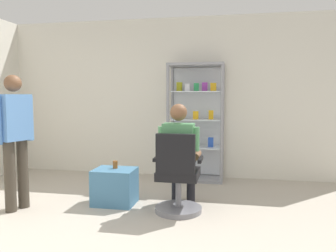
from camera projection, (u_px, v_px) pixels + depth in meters
The scene contains 8 objects.
ground_plane at pixel (116, 252), 2.94m from camera, with size 7.20×7.20×0.00m, color #B2A899.
back_wall at pixel (175, 98), 5.76m from camera, with size 6.00×0.10×2.70m, color silver.
display_cabinet_main at pixel (196, 121), 5.48m from camera, with size 0.90×0.45×1.90m.
office_chair at pixel (178, 180), 3.90m from camera, with size 0.56×0.56×0.96m.
seated_shopkeeper at pixel (180, 151), 4.03m from camera, with size 0.49×0.57×1.29m.
storage_crate at pixel (115, 186), 4.25m from camera, with size 0.52×0.42×0.45m, color teal.
tea_glass at pixel (115, 165), 4.27m from camera, with size 0.06×0.06×0.10m, color brown.
standing_customer at pixel (15, 133), 3.98m from camera, with size 0.32×0.50×1.63m.
Camera 1 is at (0.99, -2.69, 1.38)m, focal length 35.63 mm.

